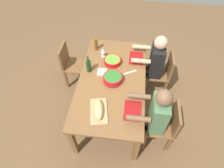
{
  "coord_description": "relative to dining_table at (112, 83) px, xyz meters",
  "views": [
    {
      "loc": [
        -1.88,
        -0.24,
        2.9
      ],
      "look_at": [
        0.0,
        0.0,
        0.63
      ],
      "focal_mm": 30.54,
      "sensor_mm": 36.0,
      "label": 1
    }
  ],
  "objects": [
    {
      "name": "chair_near_right",
      "position": [
        0.51,
        -0.82,
        -0.18
      ],
      "size": [
        0.4,
        0.4,
        0.85
      ],
      "color": "brown",
      "rests_on": "ground_plane"
    },
    {
      "name": "diner_near_right",
      "position": [
        0.51,
        -0.64,
        0.03
      ],
      "size": [
        0.41,
        0.53,
        1.2
      ],
      "color": "#2D2D38",
      "rests_on": "ground_plane"
    },
    {
      "name": "placemat_near_left",
      "position": [
        -0.51,
        -0.34,
        0.08
      ],
      "size": [
        0.32,
        0.23,
        0.01
      ],
      "primitive_type": "cube",
      "color": "maroon",
      "rests_on": "dining_table"
    },
    {
      "name": "chair_near_left",
      "position": [
        -0.51,
        -0.82,
        -0.18
      ],
      "size": [
        0.4,
        0.4,
        0.85
      ],
      "color": "brown",
      "rests_on": "ground_plane"
    },
    {
      "name": "diner_near_left",
      "position": [
        -0.51,
        -0.64,
        0.03
      ],
      "size": [
        0.41,
        0.53,
        1.2
      ],
      "color": "#2D2D38",
      "rests_on": "ground_plane"
    },
    {
      "name": "placemat_near_right",
      "position": [
        0.51,
        -0.34,
        0.08
      ],
      "size": [
        0.32,
        0.23,
        0.01
      ],
      "primitive_type": "cube",
      "color": "maroon",
      "rests_on": "dining_table"
    },
    {
      "name": "carving_knife",
      "position": [
        0.17,
        -0.26,
        0.08
      ],
      "size": [
        0.14,
        0.21,
        0.01
      ],
      "primitive_type": "cube",
      "rotation": [
        0.0,
        0.0,
        2.1
      ],
      "color": "silver",
      "rests_on": "dining_table"
    },
    {
      "name": "napkin_stack",
      "position": [
        0.12,
        0.17,
        0.09
      ],
      "size": [
        0.14,
        0.14,
        0.02
      ],
      "primitive_type": "cube",
      "rotation": [
        0.0,
        0.0,
        0.0
      ],
      "color": "white",
      "rests_on": "dining_table"
    },
    {
      "name": "cutting_board",
      "position": [
        -0.58,
        0.1,
        0.09
      ],
      "size": [
        0.44,
        0.3,
        0.02
      ],
      "primitive_type": "cube",
      "rotation": [
        0.0,
        0.0,
        0.21
      ],
      "color": "tan",
      "rests_on": "dining_table"
    },
    {
      "name": "ground_plane",
      "position": [
        0.0,
        0.0,
        -0.66
      ],
      "size": [
        8.0,
        8.0,
        0.0
      ],
      "primitive_type": "plane",
      "color": "brown"
    },
    {
      "name": "serving_bowl_salad",
      "position": [
        0.36,
        0.04,
        0.12
      ],
      "size": [
        0.27,
        0.27,
        0.08
      ],
      "color": "red",
      "rests_on": "dining_table"
    },
    {
      "name": "chair_far_right",
      "position": [
        0.51,
        0.82,
        -0.18
      ],
      "size": [
        0.4,
        0.4,
        0.85
      ],
      "color": "brown",
      "rests_on": "ground_plane"
    },
    {
      "name": "beer_bottle",
      "position": [
        0.66,
        0.36,
        0.19
      ],
      "size": [
        0.06,
        0.06,
        0.22
      ],
      "primitive_type": "cylinder",
      "color": "brown",
      "rests_on": "dining_table"
    },
    {
      "name": "bread_loaf",
      "position": [
        -0.58,
        0.1,
        0.14
      ],
      "size": [
        0.34,
        0.17,
        0.09
      ],
      "primitive_type": "ellipsoid",
      "rotation": [
        0.0,
        0.0,
        0.21
      ],
      "color": "tan",
      "rests_on": "cutting_board"
    },
    {
      "name": "wine_bottle",
      "position": [
        0.13,
        0.38,
        0.19
      ],
      "size": [
        0.08,
        0.08,
        0.29
      ],
      "color": "#193819",
      "rests_on": "dining_table"
    },
    {
      "name": "wine_glass",
      "position": [
        0.49,
        0.21,
        0.19
      ],
      "size": [
        0.08,
        0.08,
        0.17
      ],
      "color": "silver",
      "rests_on": "dining_table"
    },
    {
      "name": "serving_bowl_greens",
      "position": [
        -0.03,
        -0.01,
        0.14
      ],
      "size": [
        0.28,
        0.28,
        0.11
      ],
      "color": "#B21923",
      "rests_on": "dining_table"
    },
    {
      "name": "dining_table",
      "position": [
        0.0,
        0.0,
        0.0
      ],
      "size": [
        1.87,
        1.0,
        0.74
      ],
      "color": "brown",
      "rests_on": "ground_plane"
    }
  ]
}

